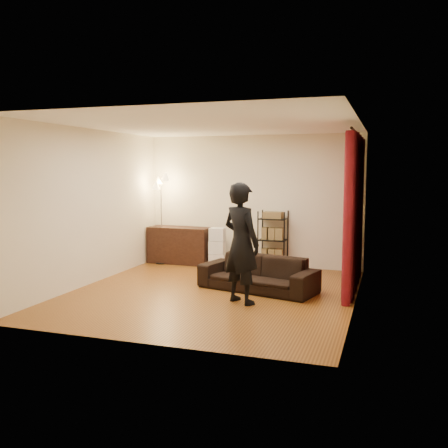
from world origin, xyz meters
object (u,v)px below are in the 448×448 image
(storage_boxes, at_px, (217,247))
(wire_shelf, at_px, (273,240))
(floor_lamp, at_px, (161,220))
(person, at_px, (241,243))
(media_cabinet, at_px, (180,245))
(sofa, at_px, (258,273))

(storage_boxes, height_order, wire_shelf, wire_shelf)
(wire_shelf, height_order, floor_lamp, floor_lamp)
(wire_shelf, distance_m, floor_lamp, 2.41)
(storage_boxes, bearing_deg, person, -63.59)
(media_cabinet, bearing_deg, floor_lamp, -155.55)
(storage_boxes, distance_m, wire_shelf, 1.17)
(storage_boxes, bearing_deg, media_cabinet, 174.18)
(sofa, xyz_separation_m, person, (-0.05, -0.84, 0.62))
(wire_shelf, bearing_deg, floor_lamp, -179.79)
(wire_shelf, xyz_separation_m, floor_lamp, (-2.38, -0.20, 0.34))
(media_cabinet, distance_m, storage_boxes, 0.88)
(storage_boxes, xyz_separation_m, wire_shelf, (1.15, 0.14, 0.18))
(sofa, height_order, floor_lamp, floor_lamp)
(person, height_order, floor_lamp, floor_lamp)
(sofa, relative_size, storage_boxes, 2.42)
(floor_lamp, bearing_deg, sofa, -33.25)
(media_cabinet, bearing_deg, sofa, -38.56)
(person, height_order, media_cabinet, person)
(sofa, height_order, storage_boxes, storage_boxes)
(person, xyz_separation_m, media_cabinet, (-2.16, 2.66, -0.52))
(media_cabinet, distance_m, floor_lamp, 0.66)
(media_cabinet, bearing_deg, storage_boxes, -4.71)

